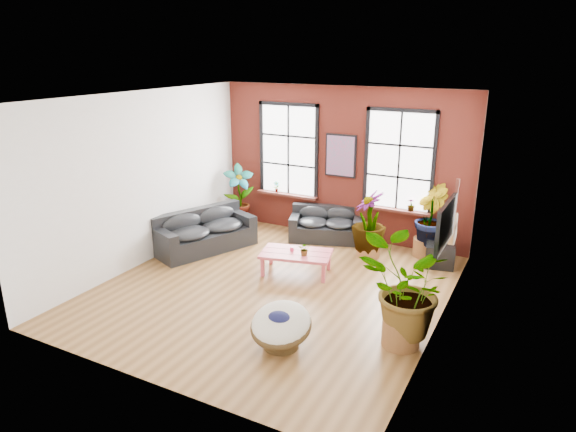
% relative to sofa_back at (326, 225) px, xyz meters
% --- Properties ---
extents(room, '(6.04, 6.54, 3.54)m').
position_rel_sofa_back_xyz_m(room, '(0.18, -2.73, 1.40)').
color(room, brown).
rests_on(room, ground).
extents(sofa_back, '(1.82, 1.29, 0.76)m').
position_rel_sofa_back_xyz_m(sofa_back, '(0.00, 0.00, 0.00)').
color(sofa_back, black).
rests_on(sofa_back, ground).
extents(sofa_left, '(1.69, 2.39, 0.87)m').
position_rel_sofa_back_xyz_m(sofa_left, '(-2.16, -1.84, 0.05)').
color(sofa_left, black).
rests_on(sofa_left, ground).
extents(coffee_table, '(1.51, 1.09, 0.53)m').
position_rel_sofa_back_xyz_m(coffee_table, '(0.25, -2.05, 0.04)').
color(coffee_table, '#CA4956').
rests_on(coffee_table, ground).
extents(papasan_chair, '(0.99, 1.01, 0.69)m').
position_rel_sofa_back_xyz_m(papasan_chair, '(1.25, -4.55, 0.01)').
color(papasan_chair, '#4A361A').
rests_on(papasan_chair, ground).
extents(poster, '(0.74, 0.06, 0.98)m').
position_rel_sofa_back_xyz_m(poster, '(0.18, 0.30, 1.61)').
color(poster, black).
rests_on(poster, room).
extents(tv_wall_unit, '(0.13, 1.86, 1.20)m').
position_rel_sofa_back_xyz_m(tv_wall_unit, '(3.12, -2.29, 1.20)').
color(tv_wall_unit, black).
rests_on(tv_wall_unit, room).
extents(media_box, '(0.66, 0.58, 0.47)m').
position_rel_sofa_back_xyz_m(media_box, '(2.71, -0.40, -0.11)').
color(media_box, black).
rests_on(media_box, ground).
extents(pot_back_left, '(0.64, 0.64, 0.36)m').
position_rel_sofa_back_xyz_m(pot_back_left, '(-2.31, -0.20, -0.16)').
color(pot_back_left, brown).
rests_on(pot_back_left, ground).
extents(pot_back_right, '(0.64, 0.64, 0.39)m').
position_rel_sofa_back_xyz_m(pot_back_right, '(2.31, 0.05, -0.15)').
color(pot_back_right, brown).
rests_on(pot_back_right, ground).
extents(pot_right_wall, '(0.70, 0.70, 0.42)m').
position_rel_sofa_back_xyz_m(pot_right_wall, '(2.82, -3.66, -0.13)').
color(pot_right_wall, brown).
rests_on(pot_right_wall, ground).
extents(pot_mid, '(0.60, 0.60, 0.36)m').
position_rel_sofa_back_xyz_m(pot_mid, '(1.23, -0.55, -0.16)').
color(pot_mid, brown).
rests_on(pot_mid, ground).
extents(floor_plant_back_left, '(0.90, 0.89, 1.43)m').
position_rel_sofa_back_xyz_m(floor_plant_back_left, '(-2.29, -0.17, 0.52)').
color(floor_plant_back_left, '#23621A').
rests_on(floor_plant_back_left, ground).
extents(floor_plant_back_right, '(0.94, 1.00, 1.44)m').
position_rel_sofa_back_xyz_m(floor_plant_back_right, '(2.33, 0.09, 0.53)').
color(floor_plant_back_right, '#23621A').
rests_on(floor_plant_back_right, ground).
extents(floor_plant_right_wall, '(1.73, 1.65, 1.48)m').
position_rel_sofa_back_xyz_m(floor_plant_right_wall, '(2.83, -3.66, 0.56)').
color(floor_plant_right_wall, '#23621A').
rests_on(floor_plant_right_wall, ground).
extents(floor_plant_mid, '(0.99, 0.99, 1.30)m').
position_rel_sofa_back_xyz_m(floor_plant_mid, '(1.21, -0.55, 0.45)').
color(floor_plant_mid, '#23621A').
rests_on(floor_plant_mid, ground).
extents(table_plant, '(0.29, 0.27, 0.26)m').
position_rel_sofa_back_xyz_m(table_plant, '(0.46, -2.12, 0.23)').
color(table_plant, '#23621A').
rests_on(table_plant, coffee_table).
extents(sill_plant_left, '(0.17, 0.17, 0.27)m').
position_rel_sofa_back_xyz_m(sill_plant_left, '(-1.47, 0.25, 0.69)').
color(sill_plant_left, '#23621A').
rests_on(sill_plant_left, room).
extents(sill_plant_right, '(0.19, 0.19, 0.27)m').
position_rel_sofa_back_xyz_m(sill_plant_right, '(1.88, 0.25, 0.69)').
color(sill_plant_right, '#23621A').
rests_on(sill_plant_right, room).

